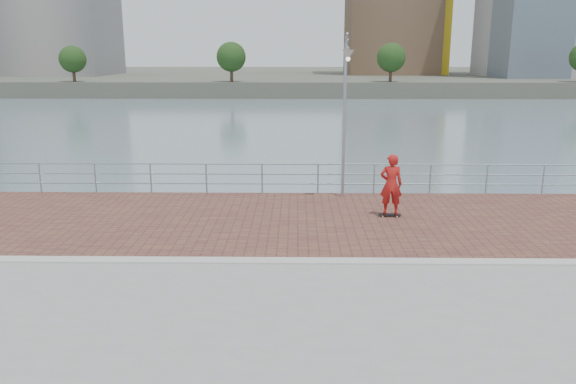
{
  "coord_description": "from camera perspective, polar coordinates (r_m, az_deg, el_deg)",
  "views": [
    {
      "loc": [
        0.22,
        -13.08,
        5.07
      ],
      "look_at": [
        0.0,
        2.0,
        1.3
      ],
      "focal_mm": 35.0,
      "sensor_mm": 36.0,
      "label": 1
    }
  ],
  "objects": [
    {
      "name": "skateboard",
      "position": [
        18.02,
        10.29,
        -2.27
      ],
      "size": [
        0.71,
        0.2,
        0.08
      ],
      "rotation": [
        0.0,
        0.0,
        -0.04
      ],
      "color": "black",
      "rests_on": "brick_lane"
    },
    {
      "name": "guardrail",
      "position": [
        20.55,
        0.2,
        1.73
      ],
      "size": [
        39.06,
        0.06,
        1.13
      ],
      "color": "#8C9EA8",
      "rests_on": "brick_lane"
    },
    {
      "name": "brick_lane",
      "position": [
        17.43,
        0.08,
        -2.84
      ],
      "size": [
        40.0,
        6.8,
        0.02
      ],
      "primitive_type": "cube",
      "color": "brown",
      "rests_on": "seawall"
    },
    {
      "name": "street_lamp",
      "position": [
        19.29,
        5.91,
        10.35
      ],
      "size": [
        0.4,
        1.15,
        5.42
      ],
      "color": "gray",
      "rests_on": "brick_lane"
    },
    {
      "name": "far_shore",
      "position": [
        135.7,
        0.76,
        11.57
      ],
      "size": [
        320.0,
        95.0,
        2.5
      ],
      "primitive_type": "cube",
      "color": "#4C5142",
      "rests_on": "ground"
    },
    {
      "name": "shoreline_trees",
      "position": [
        90.26,
        -2.85,
        13.45
      ],
      "size": [
        109.37,
        4.61,
        6.14
      ],
      "color": "#473323",
      "rests_on": "far_shore"
    },
    {
      "name": "skateboarder",
      "position": [
        17.77,
        10.43,
        0.77
      ],
      "size": [
        0.72,
        0.48,
        1.92
      ],
      "primitive_type": "imported",
      "rotation": [
        0.0,
        0.0,
        3.11
      ],
      "color": "#B51B18",
      "rests_on": "skateboard"
    },
    {
      "name": "curb",
      "position": [
        14.02,
        -0.12,
        -7.04
      ],
      "size": [
        40.0,
        0.4,
        0.06
      ],
      "primitive_type": "cube",
      "color": "#B7B5AD",
      "rests_on": "seawall"
    },
    {
      "name": "water",
      "position": [
        14.87,
        -0.12,
        -14.35
      ],
      "size": [
        400.0,
        400.0,
        0.0
      ],
      "primitive_type": "plane",
      "color": "slate",
      "rests_on": "ground"
    }
  ]
}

